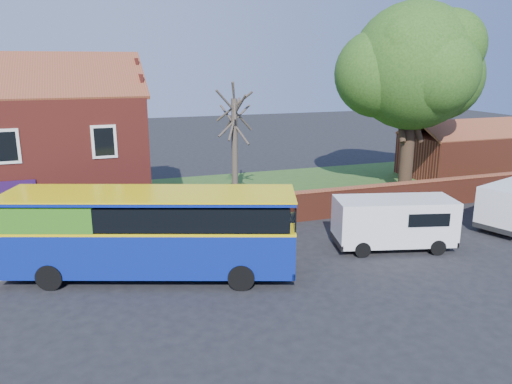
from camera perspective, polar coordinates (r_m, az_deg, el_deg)
name	(u,v)px	position (r m, az deg, el deg)	size (l,w,h in m)	color
ground	(212,297)	(18.11, -5.01, -11.86)	(120.00, 120.00, 0.00)	black
pavement	(14,261)	(23.18, -25.90, -7.12)	(18.00, 3.50, 0.12)	gray
kerb	(9,278)	(21.56, -26.40, -8.75)	(18.00, 0.15, 0.14)	slate
grass_strip	(352,185)	(34.28, 10.90, 0.78)	(26.00, 12.00, 0.04)	#426B28
shop_building	(19,157)	(27.84, -25.46, 3.58)	(12.30, 8.13, 10.50)	maroon
boundary_wall	(406,195)	(29.22, 16.80, -0.38)	(22.00, 0.38, 1.60)	maroon
outbuilding	(463,154)	(39.19, 22.54, 4.02)	(8.20, 5.06, 4.17)	maroon
bus	(141,229)	(19.55, -12.97, -4.18)	(11.24, 6.22, 3.33)	navy
van_near	(394,221)	(22.89, 15.52, -3.19)	(5.52, 3.29, 2.27)	white
large_tree	(412,70)	(32.13, 17.45, 13.11)	(9.49, 7.51, 11.58)	black
bare_tree	(235,147)	(28.11, -2.46, 5.13)	(2.51, 2.99, 6.69)	#4C4238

